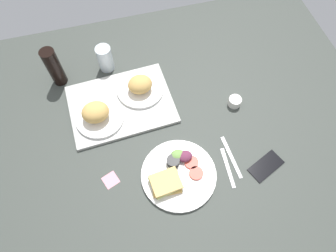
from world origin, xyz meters
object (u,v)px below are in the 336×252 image
Objects in this scene: soda_bottle at (54,67)px; fork at (228,168)px; bread_plate_far at (140,86)px; knife at (231,157)px; bread_plate_near at (97,114)px; sticky_note at (111,180)px; espresso_cup at (235,102)px; serving_tray at (121,104)px; cell_phone at (266,166)px; drinking_glass at (105,58)px; plate_with_salad at (177,174)px.

soda_bottle is 86.51cm from fork.
knife is at bearing -54.73° from bread_plate_far.
bread_plate_near reaches higher than fork.
knife is (28.83, -40.76, -4.36)cm from bread_plate_far.
soda_bottle reaches higher than sticky_note.
espresso_cup is 1.00× the size of sticky_note.
soda_bottle is 1.04× the size of knife.
cell_phone is (50.88, -43.50, -0.40)cm from serving_tray.
drinking_glass is at bearing 5.45° from soda_bottle.
fork is at bearing -48.28° from serving_tray.
fork is 5.00cm from knife.
bread_plate_far reaches higher than fork.
fork is at bearing -58.74° from drinking_glass.
bread_plate_near is at bearing 54.20° from knife.
plate_with_salad reaches higher than espresso_cup.
serving_tray is 66.94cm from cell_phone.
bread_plate_near is 1.23× the size of fork.
drinking_glass is 56.87cm from sticky_note.
drinking_glass is at bearing 145.56° from espresso_cup.
plate_with_salad is 42.26cm from espresso_cup.
cell_phone is (35.69, -5.70, -1.26)cm from plate_with_salad.
drinking_glass is at bearing 34.78° from fork.
soda_bottle reaches higher than cell_phone.
serving_tray is 53.87cm from fork.
fork is at bearing -6.65° from plate_with_salad.
drinking_glass is at bearing 105.97° from cell_phone.
drinking_glass reaches higher than serving_tray.
knife is 14.08cm from cell_phone.
bread_plate_far reaches higher than espresso_cup.
bread_plate_far is at bearing 24.46° from serving_tray.
fork is 46.92cm from sticky_note.
bread_plate_far is at bearing 24.98° from bread_plate_near.
plate_with_salad is (5.17, -42.35, -2.95)cm from bread_plate_far.
serving_tray is 23.66cm from drinking_glass.
plate_with_salad is at bearing 90.29° from knife.
plate_with_salad reaches higher than serving_tray.
fork is at bearing 139.57° from knife.
serving_tray is at bearing 72.35° from sticky_note.
bread_plate_near reaches higher than espresso_cup.
bread_plate_far is at bearing 33.51° from fork.
espresso_cup reaches higher than cell_phone.
serving_tray reaches higher than cell_phone.
bread_plate_far is at bearing 96.96° from plate_with_salad.
espresso_cup is at bearing -23.52° from bread_plate_far.
bread_plate_near is 1.46× the size of cell_phone.
bread_plate_near is 3.75× the size of espresso_cup.
serving_tray is 12.45cm from bread_plate_near.
bread_plate_far is 1.26× the size of fork.
plate_with_salad is at bearing -143.05° from espresso_cup.
bread_plate_far is 22.20cm from drinking_glass.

